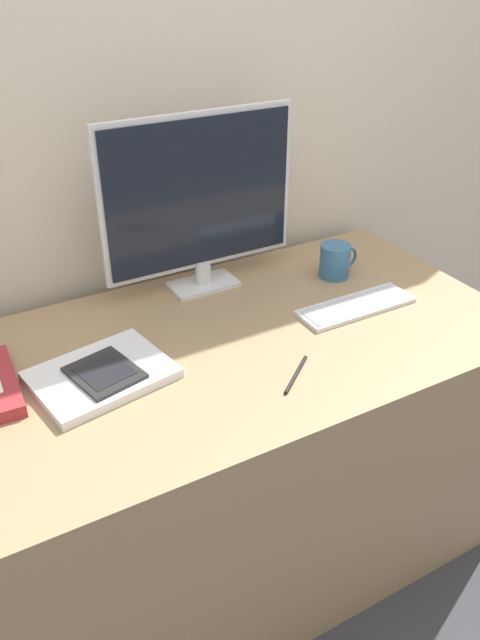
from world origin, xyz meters
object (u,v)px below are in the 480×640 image
(laptop, at_px, (101,375))
(pen, at_px, (296,374))
(coffee_mug, at_px, (335,261))
(ereader, at_px, (104,373))
(keyboard, at_px, (356,306))
(monitor, at_px, (200,199))

(laptop, bearing_deg, pen, -27.79)
(coffee_mug, bearing_deg, ereader, -167.29)
(laptop, distance_m, pen, 0.44)
(laptop, distance_m, coffee_mug, 0.79)
(laptop, bearing_deg, ereader, -79.21)
(coffee_mug, relative_size, pen, 1.03)
(laptop, xyz_separation_m, coffee_mug, (0.77, 0.16, 0.04))
(laptop, height_order, pen, laptop)
(pen, bearing_deg, laptop, 152.21)
(keyboard, bearing_deg, laptop, 177.64)
(monitor, xyz_separation_m, pen, (-0.01, -0.50, -0.26))
(monitor, relative_size, keyboard, 1.67)
(pen, bearing_deg, coffee_mug, 43.81)
(ereader, distance_m, pen, 0.43)
(keyboard, distance_m, coffee_mug, 0.20)
(monitor, distance_m, pen, 0.56)
(monitor, distance_m, keyboard, 0.51)
(laptop, relative_size, ereader, 1.82)
(ereader, distance_m, coffee_mug, 0.79)
(ereader, xyz_separation_m, pen, (0.39, -0.19, -0.02))
(coffee_mug, bearing_deg, pen, -136.19)
(ereader, relative_size, pen, 1.49)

